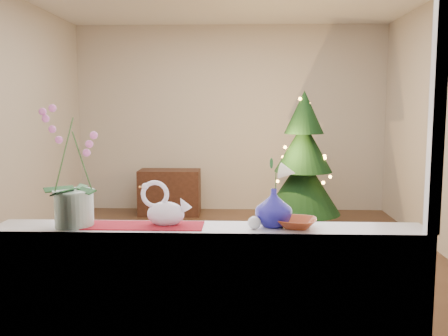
# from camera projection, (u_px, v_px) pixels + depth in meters

# --- Properties ---
(ground) EXTENTS (5.00, 5.00, 0.00)m
(ground) POSITION_uv_depth(u_px,v_px,m) (225.00, 260.00, 5.00)
(ground) COLOR #372216
(ground) RESTS_ON ground
(wall_back) EXTENTS (4.50, 0.10, 2.70)m
(wall_back) POSITION_uv_depth(u_px,v_px,m) (231.00, 119.00, 7.32)
(wall_back) COLOR beige
(wall_back) RESTS_ON ground
(wall_front) EXTENTS (4.50, 0.10, 2.70)m
(wall_front) POSITION_uv_depth(u_px,v_px,m) (207.00, 144.00, 2.36)
(wall_front) COLOR beige
(wall_front) RESTS_ON ground
(window_apron) EXTENTS (2.20, 0.08, 0.88)m
(window_apron) POSITION_uv_depth(u_px,v_px,m) (208.00, 324.00, 2.51)
(window_apron) COLOR white
(window_apron) RESTS_ON ground
(windowsill) EXTENTS (2.20, 0.26, 0.04)m
(windowsill) POSITION_uv_depth(u_px,v_px,m) (209.00, 230.00, 2.54)
(windowsill) COLOR white
(windowsill) RESTS_ON window_apron
(window_frame) EXTENTS (2.22, 0.06, 1.60)m
(window_frame) POSITION_uv_depth(u_px,v_px,m) (207.00, 70.00, 2.35)
(window_frame) COLOR white
(window_frame) RESTS_ON windowsill
(runner) EXTENTS (0.70, 0.20, 0.01)m
(runner) POSITION_uv_depth(u_px,v_px,m) (135.00, 225.00, 2.55)
(runner) COLOR maroon
(runner) RESTS_ON windowsill
(orchid_pot) EXTENTS (0.25, 0.25, 0.62)m
(orchid_pot) POSITION_uv_depth(u_px,v_px,m) (73.00, 166.00, 2.51)
(orchid_pot) COLOR white
(orchid_pot) RESTS_ON windowsill
(swan) EXTENTS (0.27, 0.15, 0.22)m
(swan) POSITION_uv_depth(u_px,v_px,m) (166.00, 204.00, 2.55)
(swan) COLOR silver
(swan) RESTS_ON windowsill
(blue_vase) EXTENTS (0.27, 0.27, 0.22)m
(blue_vase) POSITION_uv_depth(u_px,v_px,m) (274.00, 205.00, 2.53)
(blue_vase) COLOR navy
(blue_vase) RESTS_ON windowsill
(lily) EXTENTS (0.12, 0.07, 0.17)m
(lily) POSITION_uv_depth(u_px,v_px,m) (274.00, 166.00, 2.50)
(lily) COLOR white
(lily) RESTS_ON blue_vase
(paperweight) EXTENTS (0.08, 0.08, 0.07)m
(paperweight) POSITION_uv_depth(u_px,v_px,m) (254.00, 223.00, 2.49)
(paperweight) COLOR silver
(paperweight) RESTS_ON windowsill
(amber_dish) EXTENTS (0.20, 0.20, 0.04)m
(amber_dish) POSITION_uv_depth(u_px,v_px,m) (296.00, 224.00, 2.51)
(amber_dish) COLOR #A94522
(amber_dish) RESTS_ON windowsill
(xmas_tree) EXTENTS (1.12, 1.12, 1.72)m
(xmas_tree) POSITION_uv_depth(u_px,v_px,m) (303.00, 161.00, 6.19)
(xmas_tree) COLOR black
(xmas_tree) RESTS_ON ground
(side_table) EXTENTS (0.86, 0.44, 0.64)m
(side_table) POSITION_uv_depth(u_px,v_px,m) (170.00, 192.00, 7.07)
(side_table) COLOR black
(side_table) RESTS_ON ground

